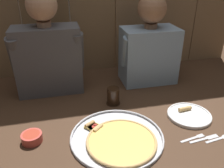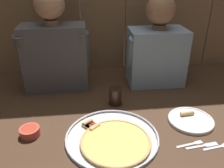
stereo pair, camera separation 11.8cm
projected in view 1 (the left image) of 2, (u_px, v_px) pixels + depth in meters
The scene contains 10 objects.
ground_plane at pixel (118, 125), 1.18m from camera, with size 3.20×3.20×0.00m, color #422B1C.
pizza_tray at pixel (118, 138), 1.07m from camera, with size 0.43×0.43×0.03m.
dinner_plate at pixel (189, 115), 1.23m from camera, with size 0.23×0.23×0.03m.
drinking_glass at pixel (113, 96), 1.33m from camera, with size 0.08×0.08×0.10m.
dipping_bowl at pixel (32, 137), 1.06m from camera, with size 0.09×0.09×0.04m.
table_fork at pixel (194, 138), 1.08m from camera, with size 0.13×0.04×0.01m.
table_knife at pixel (204, 139), 1.08m from camera, with size 0.16×0.03×0.01m.
table_spoon at pixel (222, 137), 1.08m from camera, with size 0.14×0.04×0.01m.
diner_left at pixel (47, 48), 1.37m from camera, with size 0.42×0.20×0.61m.
diner_right at pixel (149, 44), 1.51m from camera, with size 0.39×0.22×0.57m.
Camera 1 is at (-0.25, -0.92, 0.72)m, focal length 37.58 mm.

